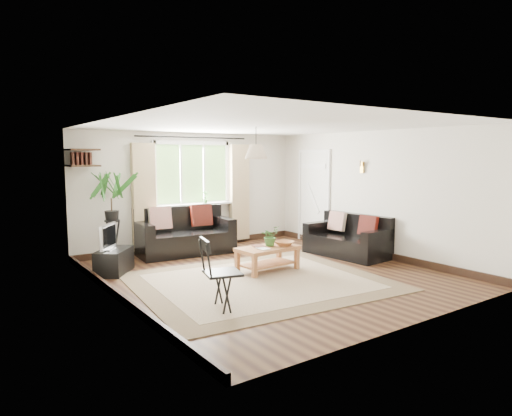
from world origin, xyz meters
TOP-DOWN VIEW (x-y plane):
  - floor at (0.00, 0.00)m, footprint 5.50×5.50m
  - ceiling at (0.00, 0.00)m, footprint 5.50×5.50m
  - wall_back at (0.00, 2.75)m, footprint 5.00×0.02m
  - wall_front at (0.00, -2.75)m, footprint 5.00×0.02m
  - wall_left at (-2.50, 0.00)m, footprint 0.02×5.50m
  - wall_right at (2.50, 0.00)m, footprint 0.02×5.50m
  - rug at (-0.41, -0.29)m, footprint 3.93×3.46m
  - window at (0.00, 2.71)m, footprint 2.50×0.16m
  - door at (2.47, 1.70)m, footprint 0.06×0.96m
  - corner_shelf at (-2.25, 2.50)m, footprint 0.50×0.50m
  - pendant_lamp at (0.00, 0.40)m, footprint 0.36×0.36m
  - wall_sconce at (2.43, 0.30)m, footprint 0.12×0.12m
  - sofa_back at (-0.44, 2.23)m, footprint 1.92×1.09m
  - sofa_right at (2.04, 0.27)m, footprint 1.66×0.92m
  - coffee_table at (0.07, 0.16)m, footprint 1.05×0.62m
  - table_plant at (0.16, 0.22)m, footprint 0.37×0.34m
  - bowl at (0.37, 0.09)m, footprint 0.41×0.41m
  - book_a at (-0.18, 0.05)m, footprint 0.17×0.22m
  - book_b at (-0.14, 0.26)m, footprint 0.23×0.27m
  - tv_stand at (-2.07, 1.52)m, footprint 0.80×0.85m
  - tv at (-2.15, 1.52)m, footprint 0.51×0.57m
  - palm_stand at (-1.81, 2.37)m, footprint 0.80×0.80m
  - folding_chair at (-1.53, -1.06)m, footprint 0.58×0.58m
  - sill_plant at (0.25, 2.63)m, footprint 0.14×0.10m

SIDE VIEW (x-z plane):
  - floor at x=0.00m, z-range 0.00..0.00m
  - rug at x=-0.41m, z-range 0.00..0.02m
  - tv_stand at x=-2.07m, z-range 0.00..0.40m
  - coffee_table at x=0.07m, z-range 0.00..0.42m
  - sofa_right at x=2.04m, z-range 0.00..0.75m
  - book_a at x=-0.18m, z-range 0.42..0.43m
  - book_b at x=-0.14m, z-range 0.42..0.44m
  - sofa_back at x=-0.44m, z-range 0.00..0.87m
  - bowl at x=0.37m, z-range 0.42..0.49m
  - folding_chair at x=-1.53m, z-range 0.00..0.91m
  - table_plant at x=0.16m, z-range 0.42..0.75m
  - tv at x=-2.15m, z-range 0.40..0.84m
  - palm_stand at x=-1.81m, z-range 0.00..1.65m
  - door at x=2.47m, z-range -0.03..2.03m
  - sill_plant at x=0.25m, z-range 0.93..1.20m
  - wall_back at x=0.00m, z-range 0.00..2.40m
  - wall_front at x=0.00m, z-range 0.00..2.40m
  - wall_left at x=-2.50m, z-range 0.00..2.40m
  - wall_right at x=2.50m, z-range 0.00..2.40m
  - window at x=0.00m, z-range 0.47..2.63m
  - wall_sconce at x=2.43m, z-range 1.60..1.88m
  - corner_shelf at x=-2.25m, z-range 1.72..2.06m
  - pendant_lamp at x=0.00m, z-range 1.78..2.32m
  - ceiling at x=0.00m, z-range 2.40..2.40m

